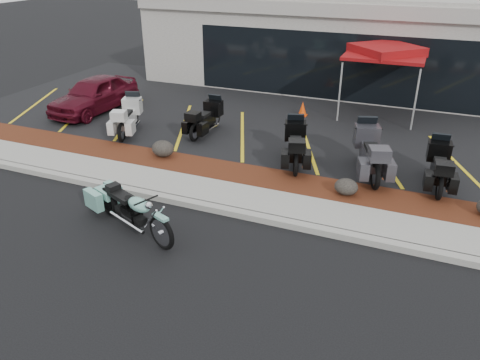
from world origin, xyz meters
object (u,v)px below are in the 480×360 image
at_px(traffic_cone, 303,109).
at_px(popup_canopy, 386,52).
at_px(hero_cruiser, 161,228).
at_px(parked_car, 94,94).
at_px(touring_white, 134,109).

xyz_separation_m(traffic_cone, popup_canopy, (2.55, 1.16, 2.00)).
bearing_deg(hero_cruiser, traffic_cone, 108.98).
bearing_deg(popup_canopy, parked_car, 175.61).
distance_m(hero_cruiser, traffic_cone, 9.18).
relative_size(touring_white, traffic_cone, 4.06).
distance_m(hero_cruiser, parked_car, 9.63).
distance_m(touring_white, popup_canopy, 8.95).
bearing_deg(parked_car, traffic_cone, 22.01).
bearing_deg(parked_car, popup_canopy, 23.65).
relative_size(touring_white, parked_car, 0.55).
bearing_deg(parked_car, touring_white, -16.13).
height_order(parked_car, popup_canopy, popup_canopy).
height_order(hero_cruiser, touring_white, touring_white).
distance_m(touring_white, parked_car, 2.43).
xyz_separation_m(hero_cruiser, popup_canopy, (3.01, 10.34, 1.90)).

